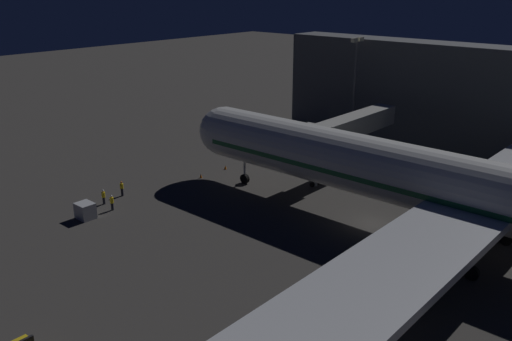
# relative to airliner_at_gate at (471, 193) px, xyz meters

# --- Properties ---
(ground_plane) EXTENTS (320.00, 320.00, 0.00)m
(ground_plane) POSITION_rel_airliner_at_gate_xyz_m (0.00, -9.29, -5.88)
(ground_plane) COLOR #383533
(airliner_at_gate) EXTENTS (58.77, 67.74, 18.67)m
(airliner_at_gate) POSITION_rel_airliner_at_gate_xyz_m (0.00, 0.00, 0.00)
(airliner_at_gate) COLOR silver
(airliner_at_gate) RESTS_ON ground_plane
(jet_bridge) EXTENTS (19.31, 3.40, 7.53)m
(jet_bridge) POSITION_rel_airliner_at_gate_xyz_m (-10.54, -20.14, 0.11)
(jet_bridge) COLOR #9E9E99
(jet_bridge) RESTS_ON ground_plane
(apron_floodlight_mast) EXTENTS (2.90, 0.50, 15.58)m
(apron_floodlight_mast) POSITION_rel_airliner_at_gate_xyz_m (-25.50, -27.80, 3.31)
(apron_floodlight_mast) COLOR #59595E
(apron_floodlight_mast) RESTS_ON ground_plane
(baggage_container_near_belt) EXTENTS (1.60, 1.86, 1.69)m
(baggage_container_near_belt) POSITION_rel_airliner_at_gate_xyz_m (18.62, -32.46, -5.03)
(baggage_container_near_belt) COLOR #B7BABF
(baggage_container_near_belt) RESTS_ON ground_plane
(ground_crew_near_nose_gear) EXTENTS (0.40, 0.40, 1.78)m
(ground_crew_near_nose_gear) POSITION_rel_airliner_at_gate_xyz_m (12.38, -34.85, -4.90)
(ground_crew_near_nose_gear) COLOR black
(ground_crew_near_nose_gear) RESTS_ON ground_plane
(ground_crew_by_belt_loader) EXTENTS (0.40, 0.40, 1.70)m
(ground_crew_by_belt_loader) POSITION_rel_airliner_at_gate_xyz_m (15.18, -34.32, -4.94)
(ground_crew_by_belt_loader) COLOR black
(ground_crew_by_belt_loader) RESTS_ON ground_plane
(ground_crew_marshaller_fwd) EXTENTS (0.40, 0.40, 1.76)m
(ground_crew_marshaller_fwd) POSITION_rel_airliner_at_gate_xyz_m (15.54, -32.19, -4.91)
(ground_crew_marshaller_fwd) COLOR black
(ground_crew_marshaller_fwd) RESTS_ON ground_plane
(traffic_cone_nose_port) EXTENTS (0.36, 0.36, 0.55)m
(traffic_cone_nose_port) POSITION_rel_airliner_at_gate_xyz_m (-2.20, -32.54, -5.60)
(traffic_cone_nose_port) COLOR orange
(traffic_cone_nose_port) RESTS_ON ground_plane
(traffic_cone_nose_starboard) EXTENTS (0.36, 0.36, 0.55)m
(traffic_cone_nose_starboard) POSITION_rel_airliner_at_gate_xyz_m (2.20, -32.54, -5.60)
(traffic_cone_nose_starboard) COLOR orange
(traffic_cone_nose_starboard) RESTS_ON ground_plane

